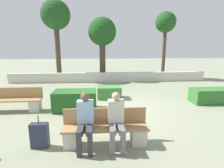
# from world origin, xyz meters

# --- Properties ---
(ground_plane) EXTENTS (60.00, 60.00, 0.00)m
(ground_plane) POSITION_xyz_m (0.00, 0.00, 0.00)
(ground_plane) COLOR gray
(perimeter_wall) EXTENTS (13.43, 0.30, 0.65)m
(perimeter_wall) POSITION_xyz_m (0.00, 5.47, 0.33)
(perimeter_wall) COLOR beige
(perimeter_wall) RESTS_ON ground_plane
(bench_front) EXTENTS (2.09, 0.49, 0.87)m
(bench_front) POSITION_xyz_m (-0.53, -2.44, 0.35)
(bench_front) COLOR #A37A4C
(bench_front) RESTS_ON ground_plane
(bench_left_side) EXTENTS (2.15, 0.49, 0.87)m
(bench_left_side) POSITION_xyz_m (-3.94, 0.08, 0.35)
(bench_left_side) COLOR #A37A4C
(bench_left_side) RESTS_ON ground_plane
(person_seated_man) EXTENTS (0.38, 0.63, 1.34)m
(person_seated_man) POSITION_xyz_m (-0.28, -2.59, 0.74)
(person_seated_man) COLOR slate
(person_seated_man) RESTS_ON ground_plane
(person_seated_woman) EXTENTS (0.38, 0.63, 1.35)m
(person_seated_woman) POSITION_xyz_m (-1.01, -2.58, 0.75)
(person_seated_woman) COLOR #333338
(person_seated_woman) RESTS_ON ground_plane
(hedge_block_near_left) EXTENTS (1.10, 0.72, 0.56)m
(hedge_block_near_left) POSITION_xyz_m (-0.22, 1.53, 0.28)
(hedge_block_near_left) COLOR #3D7A38
(hedge_block_near_left) RESTS_ON ground_plane
(hedge_block_near_right) EXTENTS (1.59, 0.88, 0.75)m
(hedge_block_near_right) POSITION_xyz_m (-1.61, 0.05, 0.38)
(hedge_block_near_right) COLOR #235623
(hedge_block_near_right) RESTS_ON ground_plane
(hedge_block_mid_left) EXTENTS (1.79, 0.79, 0.62)m
(hedge_block_mid_left) POSITION_xyz_m (4.21, 0.53, 0.31)
(hedge_block_mid_left) COLOR #33702D
(hedge_block_mid_left) RESTS_ON ground_plane
(suitcase) EXTENTS (0.41, 0.19, 0.81)m
(suitcase) POSITION_xyz_m (-2.11, -2.48, 0.31)
(suitcase) COLOR #282D42
(suitcase) RESTS_ON ground_plane
(tree_leftmost) EXTENTS (2.00, 2.00, 5.52)m
(tree_leftmost) POSITION_xyz_m (-3.60, 6.45, 4.38)
(tree_leftmost) COLOR #473828
(tree_leftmost) RESTS_ON ground_plane
(tree_center_left) EXTENTS (2.01, 2.01, 4.45)m
(tree_center_left) POSITION_xyz_m (-0.43, 6.57, 3.32)
(tree_center_left) COLOR #473828
(tree_center_left) RESTS_ON ground_plane
(tree_center_right) EXTENTS (1.50, 1.50, 4.90)m
(tree_center_right) POSITION_xyz_m (4.21, 6.67, 3.99)
(tree_center_right) COLOR #473828
(tree_center_right) RESTS_ON ground_plane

